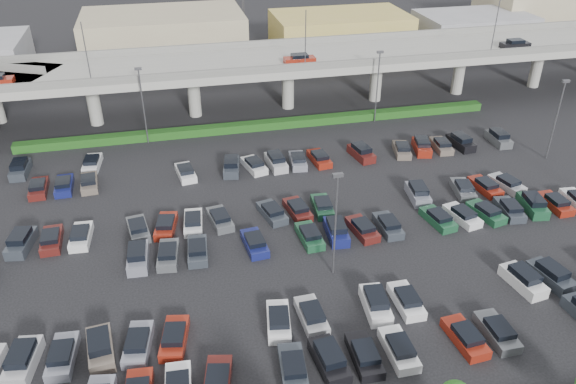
% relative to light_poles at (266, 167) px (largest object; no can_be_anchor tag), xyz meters
% --- Properties ---
extents(ground, '(280.00, 280.00, 0.00)m').
position_rel_light_poles_xyz_m(ground, '(4.13, -2.00, -6.24)').
color(ground, black).
extents(overpass, '(150.00, 13.00, 15.80)m').
position_rel_light_poles_xyz_m(overpass, '(3.91, 29.97, 0.73)').
color(overpass, gray).
rests_on(overpass, ground).
extents(hedge, '(66.00, 1.60, 1.10)m').
position_rel_light_poles_xyz_m(hedge, '(4.13, 23.00, -5.69)').
color(hedge, '#194313').
rests_on(hedge, ground).
extents(parked_cars, '(62.76, 41.62, 1.67)m').
position_rel_light_poles_xyz_m(parked_cars, '(4.26, -5.55, -5.63)').
color(parked_cars, '#531916').
rests_on(parked_cars, ground).
extents(light_poles, '(66.90, 48.38, 10.30)m').
position_rel_light_poles_xyz_m(light_poles, '(0.00, 0.00, 0.00)').
color(light_poles, '#4A4A4F').
rests_on(light_poles, ground).
extents(distant_buildings, '(138.00, 24.00, 9.00)m').
position_rel_light_poles_xyz_m(distant_buildings, '(16.50, 59.81, -2.49)').
color(distant_buildings, gray).
rests_on(distant_buildings, ground).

